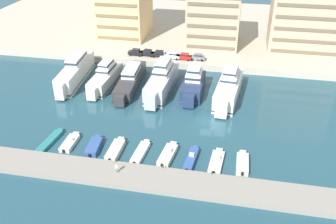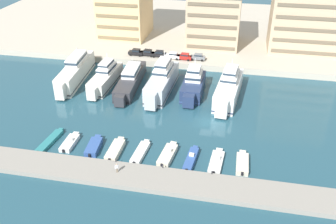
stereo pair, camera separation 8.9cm
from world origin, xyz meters
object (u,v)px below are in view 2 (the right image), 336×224
object	(u,v)px
car_black_far_left	(136,52)
motorboat_teal_far_left	(50,141)
motorboat_white_right	(216,161)
car_black_mid_left	(159,54)
yacht_ivory_far_left	(76,71)
motorboat_white_center	(141,152)
yacht_charcoal_mid_left	(130,80)
car_grey_center_right	(198,57)
motorboat_cream_center_right	(168,155)
pedestrian_near_edge	(117,167)
motorboat_cream_far_right	(242,163)
car_white_center_left	(173,55)
yacht_navy_center	(193,84)
motorboat_cream_center_left	(115,150)
yacht_silver_center_left	(162,81)
car_black_left	(148,53)
motorboat_blue_mid_left	(94,146)
motorboat_blue_mid_right	(191,159)
yacht_ivory_left	(105,77)
yacht_white_center_right	(229,88)
motorboat_white_left	(70,142)
car_red_center	(184,56)

from	to	relation	value
car_black_far_left	motorboat_teal_far_left	bearing A→B (deg)	-96.59
motorboat_white_right	car_black_mid_left	world-z (taller)	car_black_mid_left
yacht_ivory_far_left	motorboat_white_center	size ratio (longest dim) A/B	3.05
yacht_charcoal_mid_left	motorboat_white_center	size ratio (longest dim) A/B	2.94
motorboat_teal_far_left	car_grey_center_right	bearing A→B (deg)	62.22
motorboat_cream_center_right	pedestrian_near_edge	distance (m)	10.03
motorboat_cream_far_right	pedestrian_near_edge	world-z (taller)	pedestrian_near_edge
pedestrian_near_edge	yacht_ivory_far_left	bearing A→B (deg)	122.87
car_white_center_left	yacht_navy_center	bearing A→B (deg)	-63.97
motorboat_cream_center_left	motorboat_white_right	size ratio (longest dim) A/B	0.98
motorboat_teal_far_left	motorboat_white_center	xyz separation A→B (m)	(17.79, -0.23, 0.07)
yacht_silver_center_left	car_black_left	size ratio (longest dim) A/B	4.85
motorboat_white_right	car_black_far_left	world-z (taller)	car_black_far_left
car_black_far_left	car_white_center_left	size ratio (longest dim) A/B	0.99
motorboat_blue_mid_left	motorboat_blue_mid_right	distance (m)	18.14
yacht_silver_center_left	yacht_ivory_left	bearing A→B (deg)	178.19
motorboat_white_center	motorboat_cream_center_right	distance (m)	5.00
motorboat_blue_mid_right	motorboat_cream_far_right	world-z (taller)	motorboat_blue_mid_right
car_black_mid_left	yacht_ivory_far_left	bearing A→B (deg)	-138.62
yacht_navy_center	yacht_white_center_right	world-z (taller)	yacht_white_center_right
car_black_left	car_grey_center_right	world-z (taller)	same
motorboat_white_right	car_white_center_left	world-z (taller)	car_white_center_left
yacht_ivory_far_left	car_white_center_left	xyz separation A→B (m)	(21.96, 15.29, 0.09)
motorboat_white_left	pedestrian_near_edge	world-z (taller)	pedestrian_near_edge
motorboat_blue_mid_right	car_black_mid_left	world-z (taller)	car_black_mid_left
yacht_ivory_left	car_red_center	bearing A→B (deg)	43.83
motorboat_cream_center_left	motorboat_cream_far_right	xyz separation A→B (m)	(22.76, 0.48, 0.01)
motorboat_white_left	car_white_center_left	world-z (taller)	car_white_center_left
motorboat_blue_mid_right	pedestrian_near_edge	bearing A→B (deg)	-150.45
yacht_ivory_far_left	car_black_far_left	world-z (taller)	yacht_ivory_far_left
yacht_ivory_far_left	motorboat_white_center	bearing A→B (deg)	-48.47
motorboat_blue_mid_left	motorboat_blue_mid_right	world-z (taller)	motorboat_blue_mid_right
yacht_white_center_right	motorboat_blue_mid_left	world-z (taller)	yacht_white_center_right
motorboat_cream_center_left	motorboat_teal_far_left	bearing A→B (deg)	177.95
motorboat_cream_center_right	motorboat_white_center	bearing A→B (deg)	-178.36
yacht_ivory_far_left	motorboat_cream_center_right	distance (m)	39.83
motorboat_white_center	motorboat_blue_mid_right	world-z (taller)	motorboat_blue_mid_right
yacht_charcoal_mid_left	pedestrian_near_edge	bearing A→B (deg)	-77.28
yacht_ivory_left	yacht_charcoal_mid_left	distance (m)	6.23
car_black_far_left	car_white_center_left	xyz separation A→B (m)	(10.68, -0.50, 0.00)
yacht_silver_center_left	motorboat_white_right	size ratio (longest dim) A/B	2.79
car_grey_center_right	motorboat_teal_far_left	bearing A→B (deg)	-117.78
pedestrian_near_edge	motorboat_cream_center_right	bearing A→B (deg)	43.96
pedestrian_near_edge	motorboat_blue_mid_right	bearing A→B (deg)	29.55
motorboat_white_left	motorboat_white_center	bearing A→B (deg)	-1.64
motorboat_blue_mid_left	motorboat_white_right	distance (m)	22.56
yacht_charcoal_mid_left	car_black_mid_left	distance (m)	16.73
yacht_navy_center	yacht_ivory_left	bearing A→B (deg)	-179.96
yacht_charcoal_mid_left	motorboat_teal_far_left	bearing A→B (deg)	-106.93
yacht_charcoal_mid_left	motorboat_teal_far_left	world-z (taller)	yacht_charcoal_mid_left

